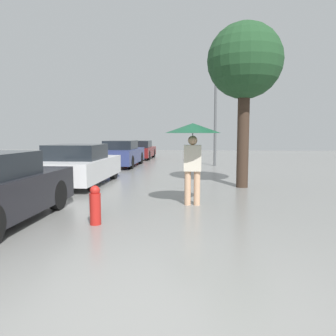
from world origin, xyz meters
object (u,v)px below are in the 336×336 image
object	(u,v)px
parked_car_third	(122,154)
tree	(245,63)
pedestrian	(193,137)
parked_car_farthest	(140,150)
parked_car_second	(79,165)
fire_hydrant	(95,205)
street_lamp	(215,111)

from	to	relation	value
parked_car_third	tree	xyz separation A→B (m)	(5.16, -6.23, 3.09)
pedestrian	parked_car_farthest	xyz separation A→B (m)	(-3.59, 13.95, -1.01)
parked_car_second	parked_car_third	world-z (taller)	parked_car_third
parked_car_third	fire_hydrant	xyz separation A→B (m)	(1.94, -10.69, -0.26)
parked_car_third	tree	bearing A→B (deg)	-50.39
tree	street_lamp	bearing A→B (deg)	93.71
tree	fire_hydrant	bearing A→B (deg)	-125.85
pedestrian	parked_car_third	world-z (taller)	pedestrian
parked_car_farthest	fire_hydrant	size ratio (longest dim) A/B	5.67
parked_car_second	tree	size ratio (longest dim) A/B	0.81
parked_car_farthest	street_lamp	bearing A→B (deg)	-44.09
pedestrian	parked_car_second	world-z (taller)	pedestrian
pedestrian	parked_car_third	bearing A→B (deg)	112.37
tree	street_lamp	xyz separation A→B (m)	(-0.44, 6.77, -0.93)
pedestrian	tree	world-z (taller)	tree
tree	fire_hydrant	size ratio (longest dim) A/B	6.89
tree	fire_hydrant	world-z (taller)	tree
tree	street_lamp	distance (m)	6.85
parked_car_second	parked_car_farthest	world-z (taller)	parked_car_second
parked_car_farthest	parked_car_second	bearing A→B (deg)	-90.68
pedestrian	tree	distance (m)	3.73
parked_car_third	street_lamp	distance (m)	5.22
parked_car_second	tree	bearing A→B (deg)	-2.47
parked_car_farthest	fire_hydrant	world-z (taller)	parked_car_farthest
fire_hydrant	street_lamp	bearing A→B (deg)	76.09
parked_car_second	parked_car_farthest	bearing A→B (deg)	89.32
tree	fire_hydrant	distance (m)	6.44
parked_car_second	parked_car_third	xyz separation A→B (m)	(0.06, 6.01, 0.01)
street_lamp	fire_hydrant	size ratio (longest dim) A/B	7.10
parked_car_farthest	street_lamp	distance (m)	6.84
parked_car_second	parked_car_farthest	size ratio (longest dim) A/B	0.99
parked_car_second	fire_hydrant	distance (m)	5.10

